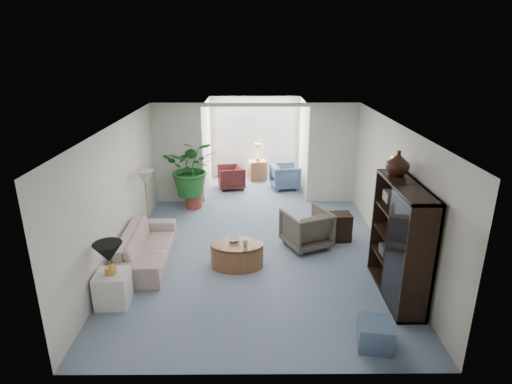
{
  "coord_description": "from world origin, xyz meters",
  "views": [
    {
      "loc": [
        -0.05,
        -7.14,
        3.82
      ],
      "look_at": [
        0.0,
        0.6,
        1.1
      ],
      "focal_mm": 29.67,
      "sensor_mm": 36.0,
      "label": 1
    }
  ],
  "objects_px": {
    "ottoman": "(375,334)",
    "sofa": "(147,247)",
    "plant_pot": "(194,201)",
    "side_table_dark": "(339,227)",
    "framed_picture": "(397,173)",
    "cabinet_urn": "(398,163)",
    "end_table": "(113,289)",
    "entertainment_cabinet": "(400,241)",
    "table_lamp": "(108,253)",
    "wingback_chair": "(306,229)",
    "coffee_bowl": "(234,240)",
    "coffee_cup": "(245,244)",
    "floor_lamp": "(145,177)",
    "sunroom_chair_blue": "(285,177)",
    "sunroom_table": "(258,170)",
    "coffee_table": "(237,255)",
    "sunroom_chair_maroon": "(231,177)"
  },
  "relations": [
    {
      "from": "wingback_chair",
      "to": "plant_pot",
      "type": "bearing_deg",
      "value": -64.6
    },
    {
      "from": "coffee_table",
      "to": "sofa",
      "type": "bearing_deg",
      "value": 173.59
    },
    {
      "from": "floor_lamp",
      "to": "coffee_bowl",
      "type": "distance_m",
      "value": 2.42
    },
    {
      "from": "sunroom_table",
      "to": "cabinet_urn",
      "type": "bearing_deg",
      "value": -68.75
    },
    {
      "from": "end_table",
      "to": "entertainment_cabinet",
      "type": "bearing_deg",
      "value": 3.52
    },
    {
      "from": "coffee_table",
      "to": "sunroom_table",
      "type": "distance_m",
      "value": 5.16
    },
    {
      "from": "side_table_dark",
      "to": "sofa",
      "type": "bearing_deg",
      "value": -166.28
    },
    {
      "from": "entertainment_cabinet",
      "to": "sunroom_chair_maroon",
      "type": "bearing_deg",
      "value": 118.79
    },
    {
      "from": "coffee_bowl",
      "to": "side_table_dark",
      "type": "bearing_deg",
      "value": 25.41
    },
    {
      "from": "side_table_dark",
      "to": "cabinet_urn",
      "type": "bearing_deg",
      "value": -69.97
    },
    {
      "from": "side_table_dark",
      "to": "sunroom_table",
      "type": "distance_m",
      "value": 4.35
    },
    {
      "from": "table_lamp",
      "to": "side_table_dark",
      "type": "relative_size",
      "value": 0.77
    },
    {
      "from": "sofa",
      "to": "coffee_bowl",
      "type": "height_order",
      "value": "sofa"
    },
    {
      "from": "table_lamp",
      "to": "sunroom_table",
      "type": "distance_m",
      "value": 6.73
    },
    {
      "from": "coffee_cup",
      "to": "sunroom_chair_blue",
      "type": "xyz_separation_m",
      "value": [
        1.03,
        4.49,
        -0.16
      ]
    },
    {
      "from": "table_lamp",
      "to": "coffee_bowl",
      "type": "xyz_separation_m",
      "value": [
        1.82,
        1.26,
        -0.41
      ]
    },
    {
      "from": "sofa",
      "to": "side_table_dark",
      "type": "distance_m",
      "value": 3.81
    },
    {
      "from": "floor_lamp",
      "to": "table_lamp",
      "type": "bearing_deg",
      "value": -88.9
    },
    {
      "from": "side_table_dark",
      "to": "sunroom_chair_blue",
      "type": "height_order",
      "value": "sunroom_chair_blue"
    },
    {
      "from": "coffee_cup",
      "to": "floor_lamp",
      "type": "bearing_deg",
      "value": 143.59
    },
    {
      "from": "coffee_table",
      "to": "sunroom_table",
      "type": "relative_size",
      "value": 1.62
    },
    {
      "from": "ottoman",
      "to": "sofa",
      "type": "bearing_deg",
      "value": 146.78
    },
    {
      "from": "ottoman",
      "to": "coffee_bowl",
      "type": "bearing_deg",
      "value": 131.0
    },
    {
      "from": "side_table_dark",
      "to": "sunroom_table",
      "type": "relative_size",
      "value": 0.97
    },
    {
      "from": "coffee_cup",
      "to": "cabinet_urn",
      "type": "distance_m",
      "value": 2.89
    },
    {
      "from": "wingback_chair",
      "to": "side_table_dark",
      "type": "xyz_separation_m",
      "value": [
        0.7,
        0.3,
        -0.1
      ]
    },
    {
      "from": "sofa",
      "to": "table_lamp",
      "type": "xyz_separation_m",
      "value": [
        -0.2,
        -1.35,
        0.58
      ]
    },
    {
      "from": "plant_pot",
      "to": "side_table_dark",
      "type": "bearing_deg",
      "value": -29.75
    },
    {
      "from": "sofa",
      "to": "sunroom_chair_maroon",
      "type": "bearing_deg",
      "value": -19.96
    },
    {
      "from": "framed_picture",
      "to": "floor_lamp",
      "type": "bearing_deg",
      "value": 165.8
    },
    {
      "from": "table_lamp",
      "to": "sunroom_table",
      "type": "bearing_deg",
      "value": 69.99
    },
    {
      "from": "end_table",
      "to": "coffee_bowl",
      "type": "distance_m",
      "value": 2.22
    },
    {
      "from": "framed_picture",
      "to": "entertainment_cabinet",
      "type": "height_order",
      "value": "framed_picture"
    },
    {
      "from": "framed_picture",
      "to": "cabinet_urn",
      "type": "relative_size",
      "value": 1.29
    },
    {
      "from": "coffee_table",
      "to": "wingback_chair",
      "type": "height_order",
      "value": "wingback_chair"
    },
    {
      "from": "end_table",
      "to": "sunroom_chair_blue",
      "type": "relative_size",
      "value": 0.72
    },
    {
      "from": "framed_picture",
      "to": "cabinet_urn",
      "type": "distance_m",
      "value": 0.74
    },
    {
      "from": "cabinet_urn",
      "to": "entertainment_cabinet",
      "type": "bearing_deg",
      "value": -90.0
    },
    {
      "from": "coffee_bowl",
      "to": "entertainment_cabinet",
      "type": "bearing_deg",
      "value": -20.64
    },
    {
      "from": "coffee_table",
      "to": "sunroom_chair_maroon",
      "type": "distance_m",
      "value": 4.4
    },
    {
      "from": "framed_picture",
      "to": "wingback_chair",
      "type": "distance_m",
      "value": 2.05
    },
    {
      "from": "cabinet_urn",
      "to": "ottoman",
      "type": "bearing_deg",
      "value": -110.66
    },
    {
      "from": "ottoman",
      "to": "floor_lamp",
      "type": "bearing_deg",
      "value": 136.91
    },
    {
      "from": "entertainment_cabinet",
      "to": "framed_picture",
      "type": "bearing_deg",
      "value": 78.39
    },
    {
      "from": "coffee_cup",
      "to": "plant_pot",
      "type": "height_order",
      "value": "coffee_cup"
    },
    {
      "from": "cabinet_urn",
      "to": "sunroom_chair_blue",
      "type": "relative_size",
      "value": 0.52
    },
    {
      "from": "side_table_dark",
      "to": "cabinet_urn",
      "type": "height_order",
      "value": "cabinet_urn"
    },
    {
      "from": "floor_lamp",
      "to": "side_table_dark",
      "type": "bearing_deg",
      "value": -4.81
    },
    {
      "from": "coffee_bowl",
      "to": "entertainment_cabinet",
      "type": "xyz_separation_m",
      "value": [
        2.63,
        -0.99,
        0.45
      ]
    },
    {
      "from": "side_table_dark",
      "to": "sunroom_table",
      "type": "height_order",
      "value": "sunroom_table"
    }
  ]
}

